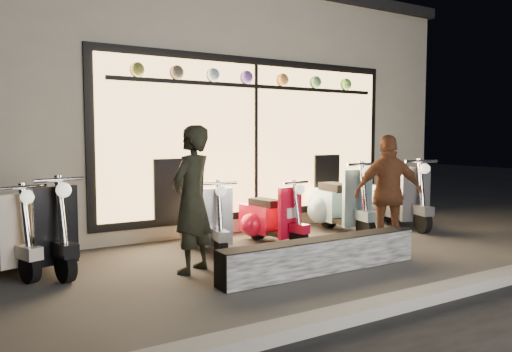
{
  "coord_description": "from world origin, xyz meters",
  "views": [
    {
      "loc": [
        -3.49,
        -5.14,
        1.59
      ],
      "look_at": [
        -0.0,
        0.6,
        1.05
      ],
      "focal_mm": 35.0,
      "sensor_mm": 36.0,
      "label": 1
    }
  ],
  "objects_px": {
    "man": "(192,199)",
    "woman": "(389,193)",
    "scooter_silver": "(206,222)",
    "scooter_red": "(267,218)",
    "graffiti_barrier": "(322,255)"
  },
  "relations": [
    {
      "from": "man",
      "to": "woman",
      "type": "height_order",
      "value": "man"
    },
    {
      "from": "scooter_silver",
      "to": "scooter_red",
      "type": "distance_m",
      "value": 0.97
    },
    {
      "from": "scooter_silver",
      "to": "scooter_red",
      "type": "xyz_separation_m",
      "value": [
        0.97,
        -0.08,
        -0.02
      ]
    },
    {
      "from": "graffiti_barrier",
      "to": "scooter_red",
      "type": "bearing_deg",
      "value": 78.41
    },
    {
      "from": "scooter_red",
      "to": "graffiti_barrier",
      "type": "bearing_deg",
      "value": -110.77
    },
    {
      "from": "graffiti_barrier",
      "to": "scooter_silver",
      "type": "relative_size",
      "value": 1.97
    },
    {
      "from": "graffiti_barrier",
      "to": "woman",
      "type": "height_order",
      "value": "woman"
    },
    {
      "from": "scooter_silver",
      "to": "scooter_red",
      "type": "bearing_deg",
      "value": 5.21
    },
    {
      "from": "scooter_red",
      "to": "man",
      "type": "xyz_separation_m",
      "value": [
        -1.64,
        -0.93,
        0.49
      ]
    },
    {
      "from": "man",
      "to": "woman",
      "type": "xyz_separation_m",
      "value": [
        2.74,
        -0.43,
        -0.05
      ]
    },
    {
      "from": "scooter_red",
      "to": "man",
      "type": "height_order",
      "value": "man"
    },
    {
      "from": "scooter_red",
      "to": "woman",
      "type": "height_order",
      "value": "woman"
    },
    {
      "from": "scooter_silver",
      "to": "scooter_red",
      "type": "height_order",
      "value": "scooter_silver"
    },
    {
      "from": "graffiti_barrier",
      "to": "scooter_red",
      "type": "distance_m",
      "value": 1.77
    },
    {
      "from": "scooter_silver",
      "to": "scooter_red",
      "type": "relative_size",
      "value": 1.05
    }
  ]
}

